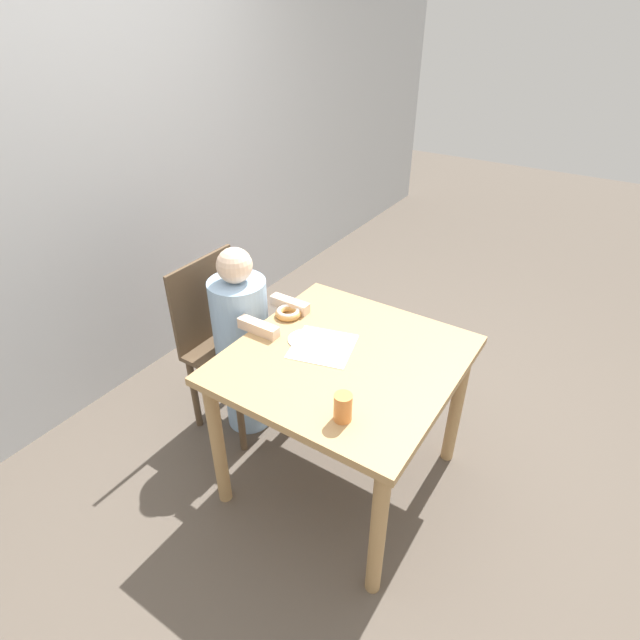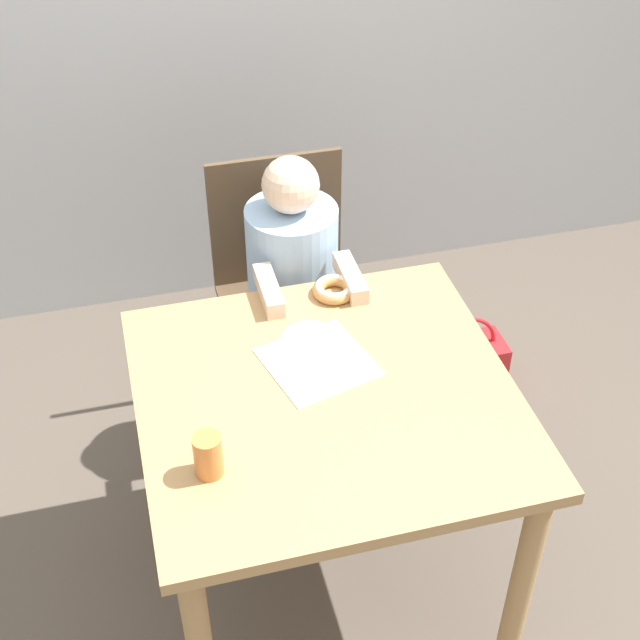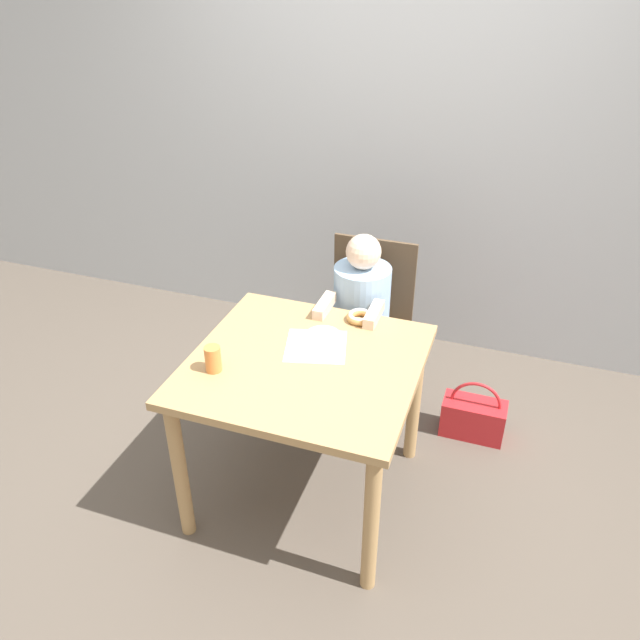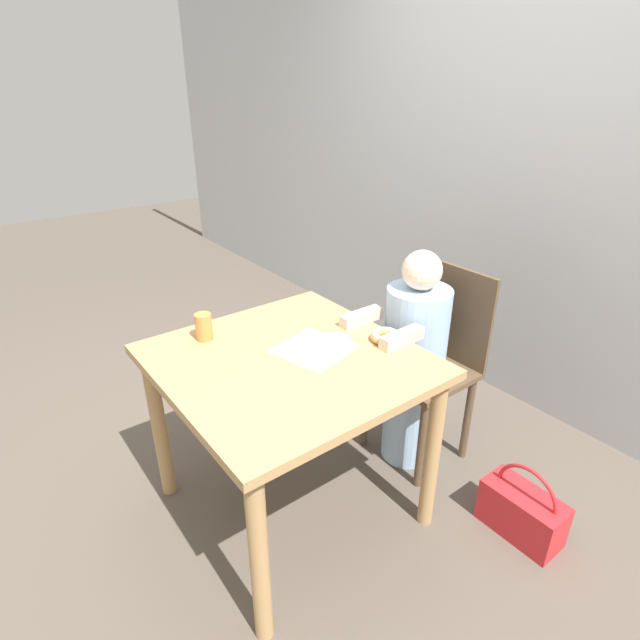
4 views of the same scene
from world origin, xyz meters
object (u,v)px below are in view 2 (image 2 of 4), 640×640
object	(u,v)px
child_figure	(294,308)
donut	(334,289)
handbag	(459,365)
chair	(286,292)
cup	(208,455)

from	to	relation	value
child_figure	donut	bearing A→B (deg)	-76.04
child_figure	donut	xyz separation A→B (m)	(0.06, -0.25, 0.24)
donut	handbag	bearing A→B (deg)	26.21
chair	cup	xyz separation A→B (m)	(-0.38, -0.92, 0.30)
cup	donut	bearing A→B (deg)	51.63
child_figure	chair	bearing A→B (deg)	90.00
chair	handbag	distance (m)	0.72
child_figure	cup	xyz separation A→B (m)	(-0.38, -0.80, 0.28)
chair	donut	distance (m)	0.45
handbag	child_figure	bearing A→B (deg)	-177.82
handbag	cup	xyz separation A→B (m)	(-0.99, -0.82, 0.68)
handbag	chair	bearing A→B (deg)	171.39
chair	handbag	bearing A→B (deg)	-8.61
chair	donut	xyz separation A→B (m)	(0.06, -0.36, 0.27)
child_figure	handbag	bearing A→B (deg)	2.18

